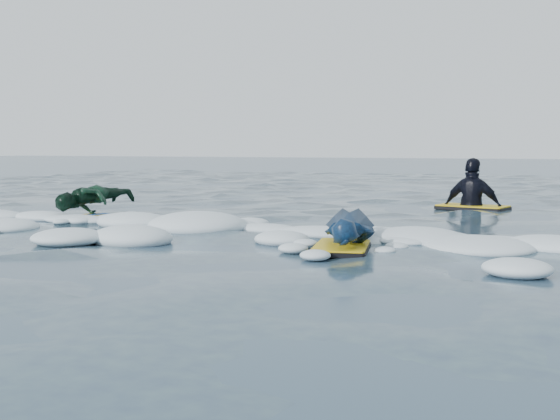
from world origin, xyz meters
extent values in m
plane|color=#1C2B44|center=(0.00, 0.00, 0.00)|extent=(120.00, 120.00, 0.00)
cube|color=black|center=(1.49, 0.38, 0.04)|extent=(0.76, 1.11, 0.05)
cube|color=gold|center=(1.49, 0.38, 0.07)|extent=(0.74, 1.08, 0.02)
imported|color=#0B2A51|center=(1.49, 0.63, 0.22)|extent=(0.92, 1.61, 0.36)
cube|color=black|center=(-2.99, 1.87, 0.03)|extent=(0.61, 0.93, 0.04)
cube|color=gold|center=(-2.99, 1.87, 0.06)|extent=(0.59, 0.91, 0.02)
cube|color=blue|center=(-2.99, 1.87, 0.07)|extent=(0.29, 0.83, 0.01)
imported|color=#0D321D|center=(-2.99, 2.07, 0.27)|extent=(0.88, 1.39, 0.49)
cube|color=black|center=(2.04, 5.81, 0.04)|extent=(1.28, 0.88, 0.06)
cube|color=gold|center=(2.04, 5.81, 0.08)|extent=(1.25, 0.85, 0.02)
imported|color=black|center=(2.04, 5.81, 0.02)|extent=(1.08, 0.60, 1.75)
camera|label=1|loc=(3.77, -6.49, 1.09)|focal=45.00mm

